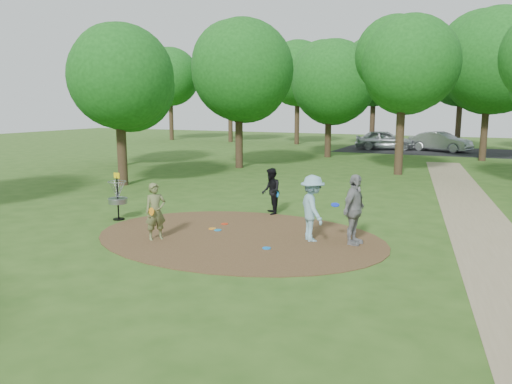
% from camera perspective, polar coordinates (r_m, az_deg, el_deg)
% --- Properties ---
extents(ground, '(100.00, 100.00, 0.00)m').
position_cam_1_polar(ground, '(14.14, -2.05, -5.16)').
color(ground, '#2D5119').
rests_on(ground, ground).
extents(dirt_clearing, '(8.40, 8.40, 0.02)m').
position_cam_1_polar(dirt_clearing, '(14.14, -2.05, -5.12)').
color(dirt_clearing, '#47301C').
rests_on(dirt_clearing, ground).
extents(footpath, '(7.55, 39.89, 0.01)m').
position_cam_1_polar(footpath, '(14.65, 25.33, -5.58)').
color(footpath, '#8C7A5B').
rests_on(footpath, ground).
extents(parking_lot, '(14.00, 8.00, 0.01)m').
position_cam_1_polar(parking_lot, '(42.54, 19.10, 4.47)').
color(parking_lot, black).
rests_on(parking_lot, ground).
extents(player_observer_with_disc, '(0.65, 0.69, 1.59)m').
position_cam_1_polar(player_observer_with_disc, '(13.94, -11.41, -2.22)').
color(player_observer_with_disc, '#646B3E').
rests_on(player_observer_with_disc, ground).
extents(player_throwing_with_disc, '(1.39, 1.35, 1.82)m').
position_cam_1_polar(player_throwing_with_disc, '(13.61, 6.46, -1.87)').
color(player_throwing_with_disc, '#81B2C0').
rests_on(player_throwing_with_disc, ground).
extents(player_walking_with_disc, '(0.90, 0.97, 1.58)m').
position_cam_1_polar(player_walking_with_disc, '(16.87, 1.73, 0.08)').
color(player_walking_with_disc, black).
rests_on(player_walking_with_disc, ground).
extents(player_waiting_with_disc, '(0.65, 1.17, 1.89)m').
position_cam_1_polar(player_waiting_with_disc, '(13.42, 11.14, -2.02)').
color(player_waiting_with_disc, gray).
rests_on(player_waiting_with_disc, ground).
extents(disc_ground_cyan, '(0.22, 0.22, 0.02)m').
position_cam_1_polar(disc_ground_cyan, '(14.82, -4.39, -4.36)').
color(disc_ground_cyan, '#177EBD').
rests_on(disc_ground_cyan, dirt_clearing).
extents(disc_ground_blue, '(0.22, 0.22, 0.02)m').
position_cam_1_polar(disc_ground_blue, '(12.97, 1.22, -6.43)').
color(disc_ground_blue, '#0D77E3').
rests_on(disc_ground_blue, dirt_clearing).
extents(disc_ground_red, '(0.22, 0.22, 0.02)m').
position_cam_1_polar(disc_ground_red, '(15.56, -3.61, -3.65)').
color(disc_ground_red, red).
rests_on(disc_ground_red, dirt_clearing).
extents(car_left, '(5.04, 2.99, 1.61)m').
position_cam_1_polar(car_left, '(42.68, 14.44, 5.80)').
color(car_left, '#AEB2B6').
rests_on(car_left, ground).
extents(car_right, '(5.00, 3.06, 1.56)m').
position_cam_1_polar(car_right, '(42.29, 20.33, 5.42)').
color(car_right, '#979A9E').
rests_on(car_right, ground).
extents(disc_ground_orange, '(0.22, 0.22, 0.02)m').
position_cam_1_polar(disc_ground_orange, '(15.00, -5.01, -4.19)').
color(disc_ground_orange, orange).
rests_on(disc_ground_orange, dirt_clearing).
extents(disc_golf_basket, '(0.63, 0.63, 1.54)m').
position_cam_1_polar(disc_golf_basket, '(16.65, -15.55, -0.13)').
color(disc_golf_basket, black).
rests_on(disc_golf_basket, ground).
extents(tree_ring, '(37.17, 45.65, 9.57)m').
position_cam_1_polar(tree_ring, '(23.36, 14.00, 13.43)').
color(tree_ring, '#332316').
rests_on(tree_ring, ground).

